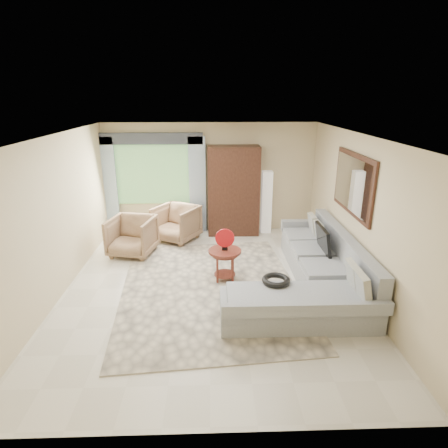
{
  "coord_description": "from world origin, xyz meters",
  "views": [
    {
      "loc": [
        0.04,
        -5.85,
        3.2
      ],
      "look_at": [
        0.25,
        0.35,
        1.05
      ],
      "focal_mm": 30.0,
      "sensor_mm": 36.0,
      "label": 1
    }
  ],
  "objects_px": {
    "armchair_left": "(132,236)",
    "potted_plant": "(130,223)",
    "tv_screen": "(323,239)",
    "armoire": "(233,191)",
    "floor_lamp": "(266,202)",
    "sectional_sofa": "(315,276)",
    "coffee_table": "(225,264)",
    "armchair_right": "(176,223)"
  },
  "relations": [
    {
      "from": "coffee_table",
      "to": "potted_plant",
      "type": "relative_size",
      "value": 1.04
    },
    {
      "from": "armchair_left",
      "to": "floor_lamp",
      "type": "xyz_separation_m",
      "value": [
        2.98,
        1.28,
        0.35
      ]
    },
    {
      "from": "armoire",
      "to": "floor_lamp",
      "type": "bearing_deg",
      "value": 4.29
    },
    {
      "from": "tv_screen",
      "to": "armchair_right",
      "type": "height_order",
      "value": "tv_screen"
    },
    {
      "from": "potted_plant",
      "to": "coffee_table",
      "type": "bearing_deg",
      "value": -47.81
    },
    {
      "from": "potted_plant",
      "to": "armoire",
      "type": "xyz_separation_m",
      "value": [
        2.48,
        0.04,
        0.77
      ]
    },
    {
      "from": "tv_screen",
      "to": "armoire",
      "type": "bearing_deg",
      "value": 122.82
    },
    {
      "from": "armchair_left",
      "to": "floor_lamp",
      "type": "height_order",
      "value": "floor_lamp"
    },
    {
      "from": "armchair_right",
      "to": "floor_lamp",
      "type": "distance_m",
      "value": 2.21
    },
    {
      "from": "armoire",
      "to": "armchair_right",
      "type": "bearing_deg",
      "value": -162.08
    },
    {
      "from": "sectional_sofa",
      "to": "potted_plant",
      "type": "xyz_separation_m",
      "value": [
        -3.71,
        2.86,
        -0.0
      ]
    },
    {
      "from": "sectional_sofa",
      "to": "armchair_left",
      "type": "relative_size",
      "value": 3.89
    },
    {
      "from": "floor_lamp",
      "to": "tv_screen",
      "type": "bearing_deg",
      "value": -73.65
    },
    {
      "from": "armchair_right",
      "to": "floor_lamp",
      "type": "height_order",
      "value": "floor_lamp"
    },
    {
      "from": "sectional_sofa",
      "to": "potted_plant",
      "type": "bearing_deg",
      "value": 142.39
    },
    {
      "from": "tv_screen",
      "to": "floor_lamp",
      "type": "height_order",
      "value": "floor_lamp"
    },
    {
      "from": "armchair_left",
      "to": "armoire",
      "type": "height_order",
      "value": "armoire"
    },
    {
      "from": "potted_plant",
      "to": "armoire",
      "type": "bearing_deg",
      "value": 0.9
    },
    {
      "from": "armchair_left",
      "to": "potted_plant",
      "type": "distance_m",
      "value": 1.23
    },
    {
      "from": "tv_screen",
      "to": "potted_plant",
      "type": "relative_size",
      "value": 1.31
    },
    {
      "from": "armchair_left",
      "to": "armoire",
      "type": "xyz_separation_m",
      "value": [
        2.18,
        1.22,
        0.65
      ]
    },
    {
      "from": "potted_plant",
      "to": "floor_lamp",
      "type": "xyz_separation_m",
      "value": [
        3.28,
        0.1,
        0.47
      ]
    },
    {
      "from": "coffee_table",
      "to": "floor_lamp",
      "type": "relative_size",
      "value": 0.39
    },
    {
      "from": "potted_plant",
      "to": "armoire",
      "type": "height_order",
      "value": "armoire"
    },
    {
      "from": "armchair_right",
      "to": "potted_plant",
      "type": "height_order",
      "value": "armchair_right"
    },
    {
      "from": "sectional_sofa",
      "to": "floor_lamp",
      "type": "bearing_deg",
      "value": 98.33
    },
    {
      "from": "tv_screen",
      "to": "floor_lamp",
      "type": "relative_size",
      "value": 0.49
    },
    {
      "from": "armchair_right",
      "to": "potted_plant",
      "type": "distance_m",
      "value": 1.22
    },
    {
      "from": "potted_plant",
      "to": "armoire",
      "type": "relative_size",
      "value": 0.27
    },
    {
      "from": "potted_plant",
      "to": "armchair_left",
      "type": "bearing_deg",
      "value": -76.06
    },
    {
      "from": "sectional_sofa",
      "to": "armchair_right",
      "type": "distance_m",
      "value": 3.56
    },
    {
      "from": "armchair_left",
      "to": "potted_plant",
      "type": "relative_size",
      "value": 1.58
    },
    {
      "from": "sectional_sofa",
      "to": "armoire",
      "type": "height_order",
      "value": "armoire"
    },
    {
      "from": "armoire",
      "to": "floor_lamp",
      "type": "relative_size",
      "value": 1.4
    },
    {
      "from": "sectional_sofa",
      "to": "armchair_left",
      "type": "bearing_deg",
      "value": 153.88
    },
    {
      "from": "armchair_left",
      "to": "sectional_sofa",
      "type": "bearing_deg",
      "value": -13.55
    },
    {
      "from": "coffee_table",
      "to": "potted_plant",
      "type": "bearing_deg",
      "value": 132.19
    },
    {
      "from": "sectional_sofa",
      "to": "potted_plant",
      "type": "distance_m",
      "value": 4.68
    },
    {
      "from": "potted_plant",
      "to": "armoire",
      "type": "distance_m",
      "value": 2.59
    },
    {
      "from": "tv_screen",
      "to": "floor_lamp",
      "type": "xyz_separation_m",
      "value": [
        -0.7,
        2.39,
        0.03
      ]
    },
    {
      "from": "armchair_right",
      "to": "armoire",
      "type": "bearing_deg",
      "value": 47.96
    },
    {
      "from": "tv_screen",
      "to": "armchair_left",
      "type": "xyz_separation_m",
      "value": [
        -3.68,
        1.1,
        -0.32
      ]
    }
  ]
}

